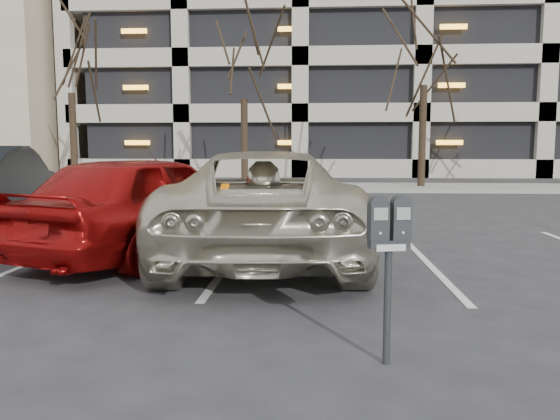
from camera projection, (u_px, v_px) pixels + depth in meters
ground at (333, 298)px, 5.91m from camera, size 140.00×140.00×0.00m
sidewalk at (319, 187)px, 21.77m from camera, size 80.00×4.00×0.12m
stall_lines at (235, 255)px, 8.28m from camera, size 16.90×5.20×0.00m
parking_garage at (492, 37)px, 37.66m from camera, size 52.00×20.00×19.00m
tree_a at (69, 34)px, 21.70m from camera, size 3.73×3.73×8.48m
tree_b at (244, 43)px, 21.31m from camera, size 3.46×3.46×7.86m
tree_c at (426, 20)px, 20.79m from camera, size 3.94×3.94×8.95m
parking_meter at (389, 239)px, 4.01m from camera, size 0.34×0.18×1.25m
suv_silver at (265, 204)px, 8.17m from camera, size 2.96×5.82×1.58m
car_red at (148, 204)px, 8.25m from camera, size 3.33×4.94×1.56m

